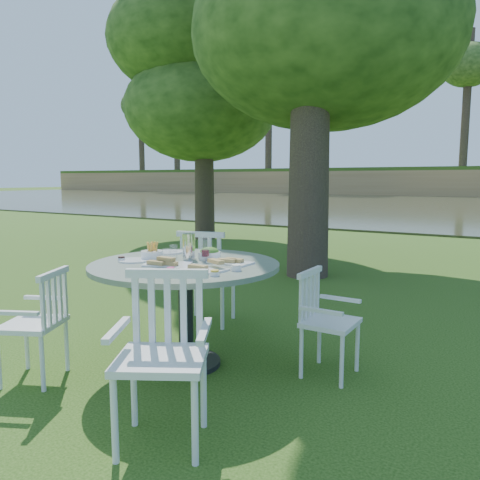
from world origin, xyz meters
name	(u,v)px	position (x,y,z in m)	size (l,w,h in m)	color
ground	(231,319)	(0.00, 0.00, 0.00)	(140.00, 140.00, 0.00)	#1C3C0C
table	(185,281)	(0.36, -1.25, 0.71)	(1.51, 1.51, 0.85)	black
chair_ne	(321,314)	(1.35, -0.82, 0.48)	(0.39, 0.42, 0.81)	white
chair_nw	(205,270)	(-0.12, -0.30, 0.58)	(0.61, 0.59, 0.99)	white
chair_sw	(43,317)	(-0.38, -2.03, 0.50)	(0.54, 0.56, 0.84)	white
chair_se	(164,342)	(0.90, -2.15, 0.58)	(0.66, 0.65, 0.98)	white
tableware	(184,256)	(0.30, -1.18, 0.90)	(1.13, 0.86, 0.21)	white
river	(463,208)	(0.00, 23.00, 0.00)	(100.00, 28.00, 0.12)	#32341E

